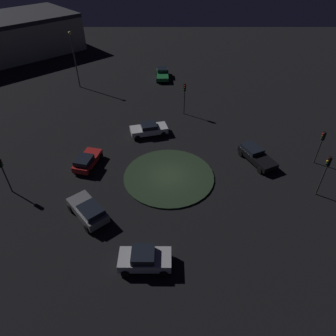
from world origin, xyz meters
The scene contains 13 objects.
ground_plane centered at (0.00, 0.00, 0.00)m, with size 115.18×115.18×0.00m, color black.
roundabout_island centered at (0.00, 0.00, 0.08)m, with size 9.01×9.01×0.16m, color #263823.
car_white centered at (-2.36, 7.95, 0.73)m, with size 4.66×2.95×1.41m.
car_red centered at (-8.46, 1.71, 0.73)m, with size 2.65×4.10×1.42m.
car_silver centered at (-1.77, -10.08, 0.78)m, with size 3.83×2.04×1.57m.
car_green centered at (-1.00, 25.25, 0.74)m, with size 2.21×4.61×1.42m.
car_grey centered at (-6.84, -5.34, 0.83)m, with size 4.08×4.33×1.57m.
car_black centered at (9.24, 2.69, 0.71)m, with size 3.57×4.84×1.31m.
traffic_light_east centered at (15.37, 2.34, 2.70)m, with size 0.37×0.33×3.77m.
traffic_light_east_near centered at (13.72, -2.49, 3.07)m, with size 0.38×0.33×4.32m.
traffic_light_west centered at (-14.78, -2.14, 2.78)m, with size 0.37×0.33×3.89m.
traffic_light_north centered at (2.04, 13.01, 2.98)m, with size 0.33×0.38×4.19m.
streetlamp_northwest centered at (-13.82, 21.69, 4.94)m, with size 0.44×0.44×8.19m.
Camera 1 is at (-0.08, -23.06, 19.61)m, focal length 32.35 mm.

